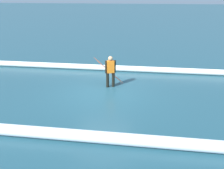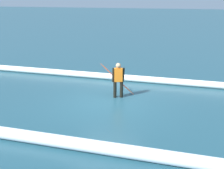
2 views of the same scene
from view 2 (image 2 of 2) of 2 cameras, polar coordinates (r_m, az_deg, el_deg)
name	(u,v)px [view 2 (image 2 of 2)]	position (r m, az deg, el deg)	size (l,w,h in m)	color
ground_plane	(108,103)	(12.66, -0.79, -3.35)	(178.99, 178.99, 0.00)	#204958
surfer	(118,78)	(13.06, 1.16, 1.13)	(0.49, 0.34, 1.50)	black
surfboard	(117,79)	(13.45, 1.00, 0.97)	(1.51, 0.63, 1.43)	#E55926
wave_crest_foreground	(120,77)	(15.86, 1.52, 1.32)	(0.33, 0.33, 14.87)	white
wave_crest_midground	(167,157)	(8.35, 10.07, -13.09)	(0.38, 0.38, 23.41)	silver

